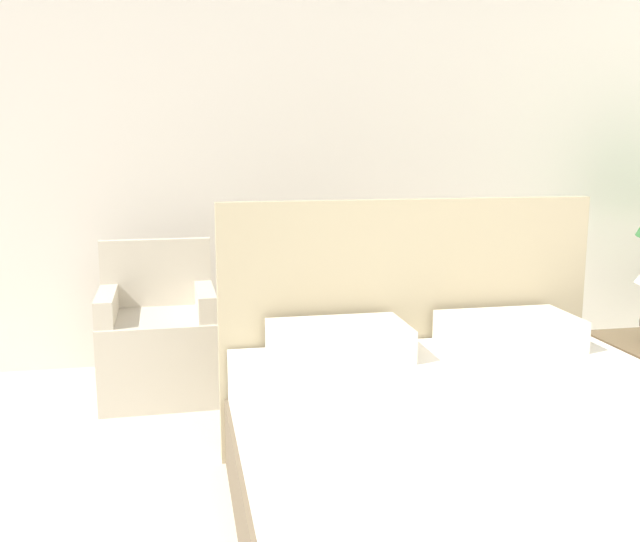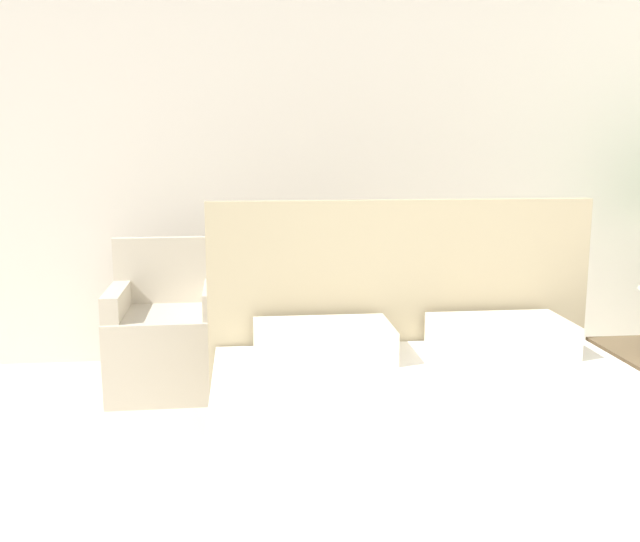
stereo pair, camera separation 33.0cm
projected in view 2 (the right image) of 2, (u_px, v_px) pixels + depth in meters
The scene contains 4 objects.
wall_back at pixel (332, 141), 4.69m from camera, with size 10.00×0.06×2.90m.
bed at pixel (455, 477), 2.47m from camera, with size 1.76×1.97×1.19m.
armchair_near_window_left at pixel (167, 342), 4.16m from camera, with size 0.65×0.61×0.88m.
armchair_near_window_right at pixel (345, 337), 4.27m from camera, with size 0.72×0.68×0.88m.
Camera 2 is at (-0.59, -1.08, 1.45)m, focal length 40.00 mm.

